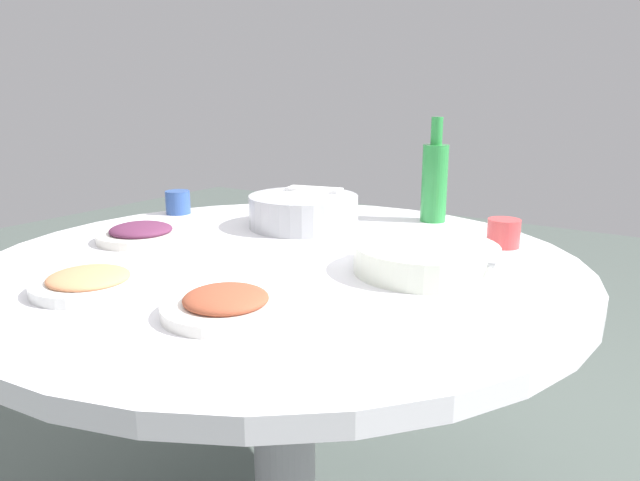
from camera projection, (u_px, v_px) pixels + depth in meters
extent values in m
cylinder|color=#99999E|center=(284.00, 413.00, 1.37)|extent=(0.14, 0.14, 0.67)
cylinder|color=white|center=(282.00, 266.00, 1.29)|extent=(1.28, 1.28, 0.04)
cylinder|color=#B2B5BA|center=(303.00, 211.00, 1.56)|extent=(0.29, 0.29, 0.08)
ellipsoid|color=white|center=(303.00, 209.00, 1.56)|extent=(0.24, 0.24, 0.09)
cube|color=white|center=(314.00, 189.00, 1.63)|extent=(0.16, 0.09, 0.01)
cylinder|color=white|center=(426.00, 258.00, 1.18)|extent=(0.29, 0.29, 0.06)
cylinder|color=black|center=(426.00, 260.00, 1.18)|extent=(0.25, 0.25, 0.04)
cylinder|color=silver|center=(426.00, 249.00, 1.18)|extent=(0.31, 0.09, 0.01)
cylinder|color=white|center=(226.00, 308.00, 0.96)|extent=(0.21, 0.21, 0.02)
ellipsoid|color=#A24A30|center=(226.00, 299.00, 0.96)|extent=(0.14, 0.14, 0.03)
cylinder|color=silver|center=(141.00, 236.00, 1.43)|extent=(0.21, 0.21, 0.02)
ellipsoid|color=#5B2745|center=(141.00, 230.00, 1.42)|extent=(0.15, 0.15, 0.03)
cylinder|color=silver|center=(89.00, 285.00, 1.07)|extent=(0.20, 0.20, 0.02)
ellipsoid|color=#DD895B|center=(89.00, 277.00, 1.07)|extent=(0.15, 0.15, 0.03)
cylinder|color=green|center=(434.00, 183.00, 1.62)|extent=(0.07, 0.07, 0.21)
cylinder|color=green|center=(437.00, 131.00, 1.58)|extent=(0.03, 0.03, 0.07)
cylinder|color=#D14344|center=(504.00, 233.00, 1.37)|extent=(0.07, 0.07, 0.06)
cylinder|color=#2D4D90|center=(178.00, 202.00, 1.73)|extent=(0.07, 0.07, 0.07)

